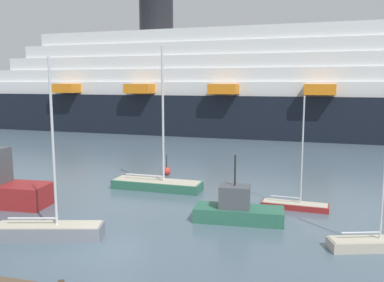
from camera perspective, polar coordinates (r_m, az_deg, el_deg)
ground_plane at (r=20.31m, az=-10.96°, el=-14.83°), size 600.00×600.00×0.00m
sailboat_0 at (r=26.72m, az=14.22°, el=-8.51°), size 4.16×1.34×7.09m
sailboat_1 at (r=21.75m, az=23.98°, el=-12.84°), size 4.29×2.29×6.49m
sailboat_2 at (r=22.48m, az=-19.42°, el=-11.52°), size 5.64×2.72×9.17m
sailboat_3 at (r=30.55m, az=-4.92°, el=-5.84°), size 6.81×2.06×10.46m
fishing_boat_2 at (r=23.75m, az=6.41°, el=-9.46°), size 5.16×2.08×3.87m
channel_buoy_1 at (r=35.16m, az=-3.56°, el=-4.22°), size 0.67×0.67×1.76m
cruise_ship at (r=63.82m, az=11.62°, el=7.11°), size 110.01×21.73×21.33m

